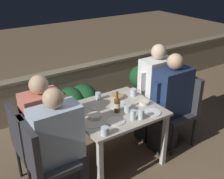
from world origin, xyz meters
The scene contains 29 objects.
ground_plane centered at (0.00, 0.00, 0.00)m, with size 16.00×16.00×0.00m, color #7A6047.
parapet_wall centered at (0.00, 1.53, 0.34)m, with size 9.00×0.18×0.68m.
dining_table centered at (0.00, 0.00, 0.61)m, with size 0.97×0.85×0.70m.
planter_hedge centered at (-0.06, 1.01, 0.33)m, with size 0.75×0.47×0.58m.
chair_left_near centered at (-0.94, -0.16, 0.56)m, with size 0.45×0.44×0.94m.
person_blue_shirt centered at (-0.73, -0.16, 0.61)m, with size 0.52×0.26×1.22m.
chair_left_far centered at (-0.96, 0.16, 0.56)m, with size 0.45×0.44×0.94m.
person_coral_top centered at (-0.75, 0.16, 0.62)m, with size 0.48×0.26×1.23m.
chair_right_near centered at (0.92, -0.13, 0.56)m, with size 0.45×0.44×0.94m.
person_navy_jumper centered at (0.72, -0.13, 0.63)m, with size 0.51×0.26×1.25m.
chair_right_far centered at (0.93, 0.17, 0.56)m, with size 0.45×0.44×0.94m.
person_white_polo centered at (0.73, 0.17, 0.65)m, with size 0.50×0.26×1.29m.
beer_bottle centered at (-0.02, -0.06, 0.80)m, with size 0.07×0.07×0.25m.
plate_0 centered at (-0.14, -0.22, 0.71)m, with size 0.19×0.19×0.01m.
plate_1 centered at (0.09, 0.05, 0.71)m, with size 0.21×0.21×0.01m.
plate_2 centered at (0.29, -0.29, 0.71)m, with size 0.19×0.19×0.01m.
bowl_0 centered at (-0.37, 0.22, 0.72)m, with size 0.13×0.13×0.04m.
bowl_1 centered at (0.18, 0.22, 0.73)m, with size 0.15×0.15×0.04m.
bowl_2 centered at (0.35, -0.09, 0.73)m, with size 0.12×0.12×0.04m.
bowl_3 centered at (-0.28, -0.03, 0.73)m, with size 0.14×0.14×0.04m.
glass_cup_0 centered at (-0.37, -0.36, 0.74)m, with size 0.08×0.08×0.08m.
glass_cup_1 centered at (0.03, -0.29, 0.76)m, with size 0.06×0.06×0.11m.
glass_cup_2 centered at (-0.03, 0.31, 0.75)m, with size 0.06×0.06×0.09m.
glass_cup_3 centered at (0.08, -0.11, 0.74)m, with size 0.08×0.08×0.08m.
glass_cup_4 centered at (0.11, -0.32, 0.76)m, with size 0.06×0.06×0.11m.
glass_cup_5 centered at (0.38, 0.16, 0.75)m, with size 0.07×0.07×0.09m.
fork_0 centered at (-0.37, -0.21, 0.71)m, with size 0.17×0.07×0.01m.
fork_1 centered at (-0.21, 0.13, 0.71)m, with size 0.05×0.17×0.01m.
potted_plant centered at (1.11, 0.86, 0.45)m, with size 0.42×0.42×0.74m.
Camera 1 is at (-1.56, -2.28, 2.23)m, focal length 45.00 mm.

